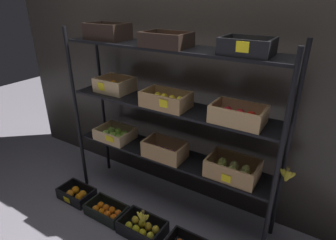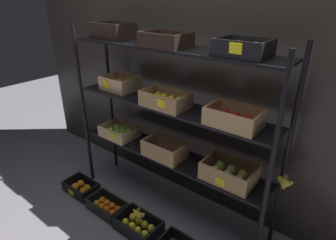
{
  "view_description": "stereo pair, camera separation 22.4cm",
  "coord_description": "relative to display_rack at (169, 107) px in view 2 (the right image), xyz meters",
  "views": [
    {
      "loc": [
        1.08,
        -1.74,
        1.81
      ],
      "look_at": [
        0.0,
        0.0,
        0.88
      ],
      "focal_mm": 29.66,
      "sensor_mm": 36.0,
      "label": 1
    },
    {
      "loc": [
        1.26,
        -1.61,
        1.81
      ],
      "look_at": [
        0.0,
        0.0,
        0.88
      ],
      "focal_mm": 29.66,
      "sensor_mm": 36.0,
      "label": 2
    }
  ],
  "objects": [
    {
      "name": "crate_ground_lemon",
      "position": [
        -0.02,
        -0.38,
        -0.96
      ],
      "size": [
        0.38,
        0.24,
        0.12
      ],
      "color": "black",
      "rests_on": "ground_plane"
    },
    {
      "name": "storefront_wall",
      "position": [
        -0.01,
        0.38,
        0.24
      ],
      "size": [
        4.2,
        0.12,
        2.49
      ],
      "primitive_type": "cube",
      "color": "#2D2823",
      "rests_on": "ground_plane"
    },
    {
      "name": "banana_bunch_loose",
      "position": [
        -0.01,
        -0.38,
        -0.83
      ],
      "size": [
        0.13,
        0.05,
        0.12
      ],
      "color": "brown",
      "rests_on": "crate_ground_lemon"
    },
    {
      "name": "display_rack",
      "position": [
        0.0,
        0.0,
        0.0
      ],
      "size": [
        1.92,
        0.37,
        1.6
      ],
      "color": "black",
      "rests_on": "ground_plane"
    },
    {
      "name": "crate_ground_orange",
      "position": [
        -0.82,
        -0.37,
        -0.96
      ],
      "size": [
        0.34,
        0.23,
        0.11
      ],
      "color": "black",
      "rests_on": "ground_plane"
    },
    {
      "name": "ground_plane",
      "position": [
        -0.01,
        0.01,
        -1.0
      ],
      "size": [
        10.0,
        10.0,
        0.0
      ],
      "primitive_type": "plane",
      "color": "slate"
    },
    {
      "name": "crate_ground_tangerine",
      "position": [
        -0.42,
        -0.38,
        -0.96
      ],
      "size": [
        0.36,
        0.22,
        0.1
      ],
      "color": "black",
      "rests_on": "ground_plane"
    }
  ]
}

